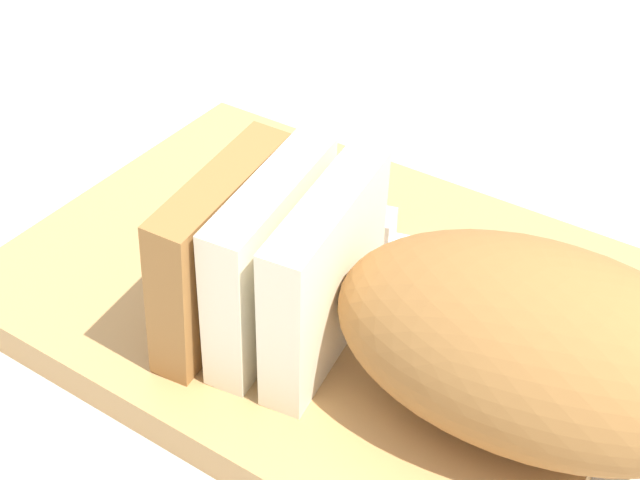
# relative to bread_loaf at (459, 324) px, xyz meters

# --- Properties ---
(ground_plane) EXTENTS (3.00, 3.00, 0.00)m
(ground_plane) POSITION_rel_bread_loaf_xyz_m (0.11, -0.04, -0.07)
(ground_plane) COLOR beige
(cutting_board) EXTENTS (0.39, 0.29, 0.02)m
(cutting_board) POSITION_rel_bread_loaf_xyz_m (0.11, -0.04, -0.06)
(cutting_board) COLOR tan
(cutting_board) RESTS_ON ground_plane
(bread_loaf) EXTENTS (0.30, 0.14, 0.10)m
(bread_loaf) POSITION_rel_bread_loaf_xyz_m (0.00, 0.00, 0.00)
(bread_loaf) COLOR #996633
(bread_loaf) RESTS_ON cutting_board
(bread_knife) EXTENTS (0.25, 0.08, 0.02)m
(bread_knife) POSITION_rel_bread_loaf_xyz_m (0.09, -0.09, -0.04)
(bread_knife) COLOR silver
(bread_knife) RESTS_ON cutting_board
(crumb_near_knife) EXTENTS (0.00, 0.00, 0.00)m
(crumb_near_knife) POSITION_rel_bread_loaf_xyz_m (0.09, -0.07, -0.05)
(crumb_near_knife) COLOR #996633
(crumb_near_knife) RESTS_ON cutting_board
(crumb_near_loaf) EXTENTS (0.01, 0.01, 0.01)m
(crumb_near_loaf) POSITION_rel_bread_loaf_xyz_m (0.05, -0.07, -0.05)
(crumb_near_loaf) COLOR #996633
(crumb_near_loaf) RESTS_ON cutting_board
(crumb_stray_left) EXTENTS (0.01, 0.01, 0.01)m
(crumb_stray_left) POSITION_rel_bread_loaf_xyz_m (0.05, -0.06, -0.05)
(crumb_stray_left) COLOR #996633
(crumb_stray_left) RESTS_ON cutting_board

